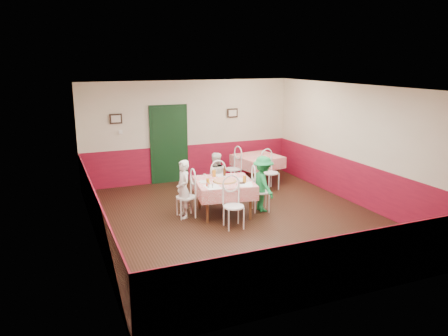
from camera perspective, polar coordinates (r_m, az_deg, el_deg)
name	(u,v)px	position (r m, az deg, el deg)	size (l,w,h in m)	color
floor	(241,219)	(9.47, 2.20, -6.70)	(7.00, 7.00, 0.00)	black
ceiling	(242,87)	(8.88, 2.37, 10.47)	(7.00, 7.00, 0.00)	white
back_wall	(189,131)	(12.28, -4.59, 4.84)	(6.00, 0.10, 2.80)	beige
front_wall	(349,207)	(6.18, 16.01, -4.90)	(6.00, 0.10, 2.80)	beige
left_wall	(92,169)	(8.30, -16.88, -0.16)	(0.10, 7.00, 2.80)	beige
right_wall	(358,145)	(10.66, 17.11, 2.86)	(0.10, 7.00, 2.80)	beige
wainscot_back	(190,162)	(12.44, -4.48, 0.73)	(6.00, 0.03, 1.00)	maroon
wainscot_front	(344,267)	(6.53, 15.39, -12.35)	(6.00, 0.03, 1.00)	maroon
wainscot_left	(96,216)	(8.56, -16.35, -6.00)	(0.03, 7.00, 1.00)	maroon
wainscot_right	(355,182)	(10.85, 16.71, -1.81)	(0.03, 7.00, 1.00)	maroon
door	(169,145)	(12.13, -7.18, 2.98)	(0.96, 0.06, 2.10)	black
picture_left	(116,119)	(11.72, -13.95, 6.26)	(0.32, 0.03, 0.26)	black
picture_right	(232,113)	(12.63, 1.11, 7.20)	(0.32, 0.03, 0.26)	black
thermostat	(120,132)	(11.78, -13.37, 4.61)	(0.10, 0.03, 0.10)	white
main_table	(224,198)	(9.67, 0.00, -3.88)	(1.22, 1.22, 0.77)	red
second_table	(257,169)	(12.18, 4.38, -0.16)	(1.12, 1.12, 0.77)	red
chair_left	(186,197)	(9.50, -5.01, -3.80)	(0.42, 0.42, 0.90)	white
chair_right	(261,192)	(9.87, 4.81, -3.10)	(0.42, 0.42, 0.90)	white
chair_far	(216,184)	(10.44, -1.08, -2.10)	(0.42, 0.42, 0.90)	white
chair_near	(234,207)	(8.87, 1.27, -5.06)	(0.42, 0.42, 0.90)	white
chair_second_a	(233,169)	(11.85, 1.15, -0.15)	(0.42, 0.42, 0.90)	white
chair_second_b	(270,173)	(11.52, 6.07, -0.64)	(0.42, 0.42, 0.90)	white
pizza	(225,181)	(9.50, 0.11, -1.68)	(0.49, 0.49, 0.03)	#B74723
plate_left	(205,182)	(9.47, -2.55, -1.81)	(0.25, 0.25, 0.01)	white
plate_right	(242,179)	(9.65, 2.38, -1.51)	(0.25, 0.25, 0.01)	white
plate_far	(221,176)	(9.96, -0.44, -1.01)	(0.25, 0.25, 0.01)	white
glass_a	(208,182)	(9.25, -2.11, -1.81)	(0.07, 0.07, 0.13)	#BF7219
glass_b	(245,179)	(9.42, 2.70, -1.47)	(0.08, 0.08, 0.15)	#BF7219
glass_c	(214,173)	(9.89, -1.31, -0.70)	(0.08, 0.08, 0.15)	#BF7219
beer_bottle	(224,172)	(9.91, 0.06, -0.47)	(0.06, 0.06, 0.22)	#381C0A
shaker_a	(208,186)	(9.04, -2.04, -2.33)	(0.04, 0.04, 0.09)	silver
shaker_b	(213,186)	(9.02, -1.51, -2.36)	(0.04, 0.04, 0.09)	silver
shaker_c	(207,184)	(9.13, -2.23, -2.16)	(0.04, 0.04, 0.09)	#B23319
menu_left	(213,187)	(9.11, -1.50, -2.49)	(0.30, 0.40, 0.00)	white
menu_right	(245,184)	(9.32, 2.80, -2.12)	(0.30, 0.40, 0.00)	white
wallet	(242,183)	(9.37, 2.36, -1.96)	(0.11, 0.09, 0.02)	black
diner_left	(183,189)	(9.44, -5.33, -2.76)	(0.46, 0.30, 1.27)	gray
diner_far	(215,177)	(10.45, -1.14, -1.22)	(0.59, 0.46, 1.21)	gray
diner_right	(263,184)	(9.84, 5.11, -2.06)	(0.82, 0.47, 1.27)	gray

